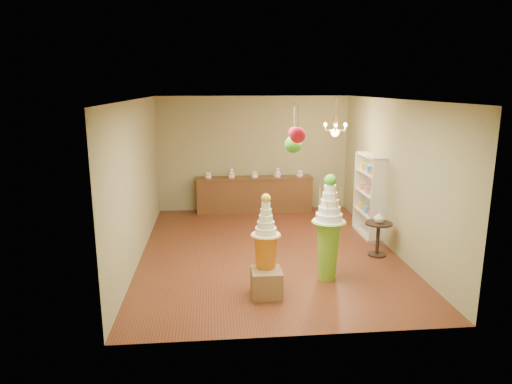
{
  "coord_description": "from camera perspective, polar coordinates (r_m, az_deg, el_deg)",
  "views": [
    {
      "loc": [
        -1.06,
        -8.65,
        3.24
      ],
      "look_at": [
        -0.24,
        0.0,
        1.22
      ],
      "focal_mm": 32.0,
      "sensor_mm": 36.0,
      "label": 1
    }
  ],
  "objects": [
    {
      "name": "pedestal_green",
      "position": [
        7.83,
        9.02,
        -5.54
      ],
      "size": [
        0.67,
        0.67,
        1.84
      ],
      "rotation": [
        0.0,
        0.0,
        -0.28
      ],
      "color": "#71B528",
      "rests_on": "floor"
    },
    {
      "name": "pom_red_right",
      "position": [
        6.3,
        5.22,
        7.1
      ],
      "size": [
        0.22,
        0.22,
        0.52
      ],
      "color": "#463D32",
      "rests_on": "ceiling"
    },
    {
      "name": "pedestal_orange",
      "position": [
        7.3,
        1.22,
        -7.88
      ],
      "size": [
        0.54,
        0.54,
        1.63
      ],
      "rotation": [
        0.0,
        0.0,
        0.26
      ],
      "color": "orange",
      "rests_on": "floor"
    },
    {
      "name": "round_table",
      "position": [
        9.21,
        15.01,
        -5.12
      ],
      "size": [
        0.58,
        0.58,
        0.67
      ],
      "rotation": [
        0.0,
        0.0,
        -0.11
      ],
      "color": "black",
      "rests_on": "floor"
    },
    {
      "name": "pom_green_mid",
      "position": [
        6.67,
        4.7,
        5.96
      ],
      "size": [
        0.25,
        0.25,
        0.71
      ],
      "color": "#463D32",
      "rests_on": "ceiling"
    },
    {
      "name": "wall_right",
      "position": [
        9.51,
        16.68,
        1.99
      ],
      "size": [
        0.04,
        6.5,
        3.0
      ],
      "primitive_type": "cube",
      "color": "#939063",
      "rests_on": "ground"
    },
    {
      "name": "shelving_unit",
      "position": [
        10.31,
        13.99,
        -0.42
      ],
      "size": [
        0.33,
        1.2,
        1.8
      ],
      "color": "beige",
      "rests_on": "floor"
    },
    {
      "name": "pom_red_left",
      "position": [
        7.28,
        4.79,
        7.42
      ],
      "size": [
        0.18,
        0.18,
        0.57
      ],
      "color": "#463D32",
      "rests_on": "ceiling"
    },
    {
      "name": "wall_back",
      "position": [
        12.07,
        -0.32,
        4.8
      ],
      "size": [
        5.0,
        0.04,
        3.0
      ],
      "primitive_type": "cube",
      "color": "#939063",
      "rests_on": "ground"
    },
    {
      "name": "chandelier",
      "position": [
        10.25,
        9.86,
        7.65
      ],
      "size": [
        0.73,
        0.73,
        0.85
      ],
      "rotation": [
        0.0,
        0.0,
        0.29
      ],
      "color": "#D6954B",
      "rests_on": "ceiling"
    },
    {
      "name": "burlap_riser",
      "position": [
        7.33,
        1.3,
        -11.28
      ],
      "size": [
        0.47,
        0.47,
        0.43
      ],
      "primitive_type": "cube",
      "rotation": [
        0.0,
        0.0,
        0.0
      ],
      "color": "#90704F",
      "rests_on": "floor"
    },
    {
      "name": "sideboard",
      "position": [
        11.99,
        -0.19,
        -0.24
      ],
      "size": [
        3.04,
        0.54,
        1.16
      ],
      "color": "brown",
      "rests_on": "floor"
    },
    {
      "name": "floor",
      "position": [
        9.29,
        1.49,
        -7.32
      ],
      "size": [
        6.5,
        6.5,
        0.0
      ],
      "primitive_type": "plane",
      "color": "#592918",
      "rests_on": "ground"
    },
    {
      "name": "vase",
      "position": [
        9.11,
        15.14,
        -3.06
      ],
      "size": [
        0.21,
        0.21,
        0.21
      ],
      "primitive_type": "imported",
      "rotation": [
        0.0,
        0.0,
        -0.02
      ],
      "color": "beige",
      "rests_on": "round_table"
    },
    {
      "name": "wall_front",
      "position": [
        5.77,
        5.45,
        -4.52
      ],
      "size": [
        5.0,
        0.04,
        3.0
      ],
      "primitive_type": "cube",
      "color": "#939063",
      "rests_on": "ground"
    },
    {
      "name": "ceiling",
      "position": [
        8.71,
        1.61,
        11.51
      ],
      "size": [
        6.5,
        6.5,
        0.0
      ],
      "primitive_type": "plane",
      "rotation": [
        3.14,
        0.0,
        0.0
      ],
      "color": "white",
      "rests_on": "ground"
    },
    {
      "name": "wall_left",
      "position": [
        8.94,
        -14.58,
        1.44
      ],
      "size": [
        0.04,
        6.5,
        3.0
      ],
      "primitive_type": "cube",
      "color": "#939063",
      "rests_on": "ground"
    }
  ]
}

